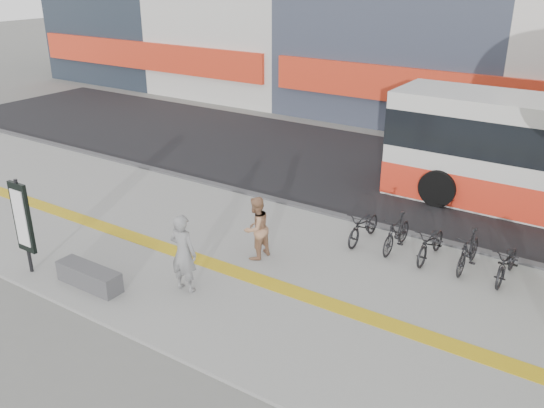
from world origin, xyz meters
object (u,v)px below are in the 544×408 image
Objects in this scene: signboard at (22,219)px; seated_woman at (183,253)px; bench at (89,277)px; pedestrian_tan at (256,228)px.

signboard is 1.28× the size of seated_woman.
bench is 2.16m from seated_woman.
signboard is at bearing 18.58° from seated_woman.
pedestrian_tan is (3.83, 3.34, -0.53)m from signboard.
seated_woman is at bearing -4.26° from pedestrian_tan.
seated_woman reaches higher than pedestrian_tan.
bench is 3.80m from pedestrian_tan.
bench is at bearing -28.58° from pedestrian_tan.
bench is at bearing 10.81° from signboard.
pedestrian_tan is (0.43, 2.01, -0.11)m from seated_woman.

